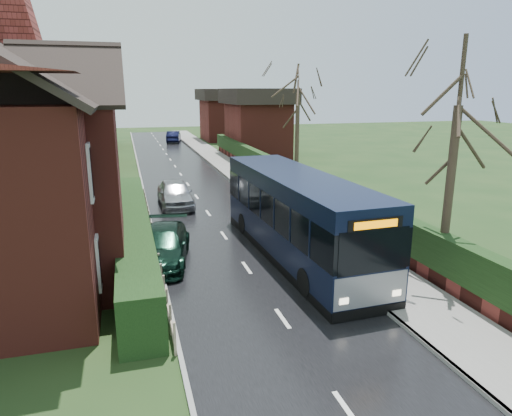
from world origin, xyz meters
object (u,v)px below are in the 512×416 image
object	(u,v)px
car_green	(163,246)
bus_stop_sign	(292,189)
bus	(297,217)
car_silver	(175,193)

from	to	relation	value
car_green	bus_stop_sign	xyz separation A→B (m)	(6.09, 2.53, 1.29)
bus	bus_stop_sign	size ratio (longest dim) A/B	3.66
bus_stop_sign	car_green	bearing A→B (deg)	-175.49
bus	car_green	bearing A→B (deg)	168.84
bus_stop_sign	bus	bearing A→B (deg)	-124.69
car_silver	bus_stop_sign	bearing A→B (deg)	-52.73
bus	car_silver	xyz separation A→B (m)	(-3.70, 9.33, -0.87)
car_green	bus_stop_sign	world-z (taller)	bus_stop_sign
bus_stop_sign	car_silver	bearing A→B (deg)	110.06
car_silver	car_green	world-z (taller)	car_silver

